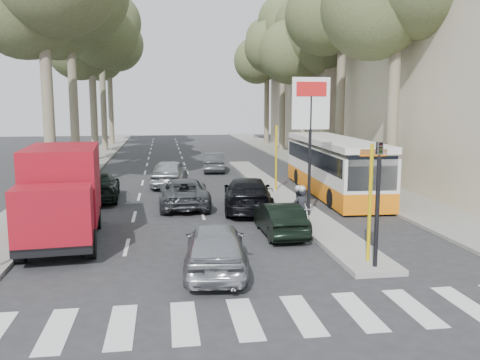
# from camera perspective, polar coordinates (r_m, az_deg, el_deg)

# --- Properties ---
(ground) EXTENTS (120.00, 120.00, 0.00)m
(ground) POSITION_cam_1_polar(r_m,az_deg,el_deg) (15.20, 1.10, -9.04)
(ground) COLOR #28282B
(ground) RESTS_ON ground
(sidewalk_right) EXTENTS (3.20, 70.00, 0.12)m
(sidewalk_right) POSITION_cam_1_polar(r_m,az_deg,el_deg) (41.05, 7.06, 2.21)
(sidewalk_right) COLOR gray
(sidewalk_right) RESTS_ON ground
(median_left) EXTENTS (2.40, 64.00, 0.12)m
(median_left) POSITION_cam_1_polar(r_m,az_deg,el_deg) (42.87, -16.02, 2.21)
(median_left) COLOR gray
(median_left) RESTS_ON ground
(traffic_island) EXTENTS (1.50, 26.00, 0.16)m
(traffic_island) POSITION_cam_1_polar(r_m,az_deg,el_deg) (26.30, 4.04, -1.31)
(traffic_island) COLOR gray
(traffic_island) RESTS_ON ground
(building_far) EXTENTS (11.00, 20.00, 16.00)m
(building_far) POSITION_cam_1_polar(r_m,az_deg,el_deg) (51.61, 12.03, 12.23)
(building_far) COLOR #B7A88E
(building_far) RESTS_ON ground
(billboard) EXTENTS (1.50, 12.10, 5.60)m
(billboard) POSITION_cam_1_polar(r_m,az_deg,el_deg) (20.12, 7.90, 5.97)
(billboard) COLOR yellow
(billboard) RESTS_ON ground
(traffic_light_island) EXTENTS (0.16, 0.41, 3.60)m
(traffic_light_island) POSITION_cam_1_polar(r_m,az_deg,el_deg) (14.15, 15.27, -0.32)
(traffic_light_island) COLOR black
(traffic_light_island) RESTS_ON ground
(tree_l_c) EXTENTS (7.40, 7.20, 13.71)m
(tree_l_c) POSITION_cam_1_polar(r_m,az_deg,el_deg) (43.06, -16.26, 15.55)
(tree_l_c) COLOR #6B604C
(tree_l_c) RESTS_ON ground
(tree_l_d) EXTENTS (7.40, 7.20, 15.66)m
(tree_l_d) POSITION_cam_1_polar(r_m,az_deg,el_deg) (51.17, -15.25, 16.38)
(tree_l_d) COLOR #6B604C
(tree_l_d) RESTS_ON ground
(tree_l_e) EXTENTS (7.40, 7.20, 14.49)m
(tree_l_e) POSITION_cam_1_polar(r_m,az_deg,el_deg) (58.96, -14.41, 14.34)
(tree_l_e) COLOR #6B604C
(tree_l_e) RESTS_ON ground
(tree_r_c) EXTENTS (7.40, 7.20, 13.32)m
(tree_r_c) POSITION_cam_1_polar(r_m,az_deg,el_deg) (42.29, 7.47, 15.47)
(tree_r_c) COLOR #6B604C
(tree_r_c) RESTS_ON ground
(tree_r_d) EXTENTS (7.40, 7.20, 14.88)m
(tree_r_d) POSITION_cam_1_polar(r_m,az_deg,el_deg) (50.16, 4.99, 16.01)
(tree_r_d) COLOR #6B604C
(tree_r_d) RESTS_ON ground
(tree_r_e) EXTENTS (7.40, 7.20, 14.10)m
(tree_r_e) POSITION_cam_1_polar(r_m,az_deg,el_deg) (57.87, 3.16, 14.36)
(tree_r_e) COLOR #6B604C
(tree_r_e) RESTS_ON ground
(silver_hatchback) EXTENTS (2.06, 4.28, 1.41)m
(silver_hatchback) POSITION_cam_1_polar(r_m,az_deg,el_deg) (14.07, -2.78, -7.51)
(silver_hatchback) COLOR #A0A1A7
(silver_hatchback) RESTS_ON ground
(dark_hatchback) EXTENTS (1.27, 3.56, 1.17)m
(dark_hatchback) POSITION_cam_1_polar(r_m,az_deg,el_deg) (17.95, 4.47, -4.36)
(dark_hatchback) COLOR black
(dark_hatchback) RESTS_ON ground
(queue_car_a) EXTENTS (2.17, 4.65, 1.29)m
(queue_car_a) POSITION_cam_1_polar(r_m,az_deg,el_deg) (22.86, -6.32, -1.41)
(queue_car_a) COLOR #484B4F
(queue_car_a) RESTS_ON ground
(queue_car_b) EXTENTS (2.62, 5.19, 1.45)m
(queue_car_b) POSITION_cam_1_polar(r_m,az_deg,el_deg) (21.91, 0.85, -1.59)
(queue_car_b) COLOR black
(queue_car_b) RESTS_ON ground
(queue_car_c) EXTENTS (2.36, 4.64, 1.51)m
(queue_car_c) POSITION_cam_1_polar(r_m,az_deg,el_deg) (28.57, -7.93, 0.80)
(queue_car_c) COLOR #ABAFB4
(queue_car_c) RESTS_ON ground
(queue_car_d) EXTENTS (1.76, 4.01, 1.28)m
(queue_car_d) POSITION_cam_1_polar(r_m,az_deg,el_deg) (34.49, -2.90, 2.02)
(queue_car_d) COLOR #494C50
(queue_car_d) RESTS_ON ground
(queue_car_e) EXTENTS (2.12, 4.67, 1.33)m
(queue_car_e) POSITION_cam_1_polar(r_m,az_deg,el_deg) (25.11, -15.55, -0.73)
(queue_car_e) COLOR black
(queue_car_e) RESTS_ON ground
(red_truck) EXTENTS (2.69, 6.07, 3.16)m
(red_truck) POSITION_cam_1_polar(r_m,az_deg,el_deg) (17.86, -19.36, -1.35)
(red_truck) COLOR black
(red_truck) RESTS_ON ground
(city_bus) EXTENTS (2.80, 10.98, 2.87)m
(city_bus) POSITION_cam_1_polar(r_m,az_deg,el_deg) (26.26, 10.43, 1.72)
(city_bus) COLOR orange
(city_bus) RESTS_ON ground
(motorcycle) EXTENTS (0.75, 2.02, 1.72)m
(motorcycle) POSITION_cam_1_polar(r_m,az_deg,el_deg) (18.54, 6.72, -3.35)
(motorcycle) COLOR black
(motorcycle) RESTS_ON ground
(pedestrian_near) EXTENTS (0.82, 1.02, 1.57)m
(pedestrian_near) POSITION_cam_1_polar(r_m,az_deg,el_deg) (23.57, 15.68, -0.74)
(pedestrian_near) COLOR #3A324B
(pedestrian_near) RESTS_ON sidewalk_right
(pedestrian_far) EXTENTS (1.09, 0.49, 1.68)m
(pedestrian_far) POSITION_cam_1_polar(r_m,az_deg,el_deg) (24.85, 14.35, -0.09)
(pedestrian_far) COLOR #69594E
(pedestrian_far) RESTS_ON sidewalk_right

